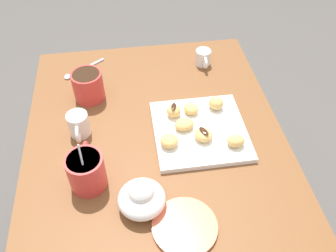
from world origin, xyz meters
TOP-DOWN VIEW (x-y plane):
  - ground_plane at (0.00, 0.00)m, footprint 8.00×8.00m
  - dining_table at (0.00, 0.00)m, footprint 0.86×0.74m
  - pastry_plate_square at (-0.03, -0.13)m, footprint 0.26×0.26m
  - coffee_mug_red_left at (-0.16, 0.19)m, footprint 0.13×0.09m
  - coffee_mug_red_right at (0.17, 0.19)m, footprint 0.13×0.10m
  - cream_pitcher_white at (0.01, 0.21)m, footprint 0.10×0.06m
  - ice_cream_bowl at (-0.25, 0.06)m, footprint 0.12×0.12m
  - chocolate_sauce_pitcher at (0.29, -0.21)m, footprint 0.09×0.05m
  - saucer_coral_left at (-0.32, -0.03)m, footprint 0.15×0.15m
  - loose_spoon_near_saucer at (0.31, 0.22)m, footprint 0.10×0.14m
  - beignet_0 at (-0.07, -0.13)m, footprint 0.07×0.07m
  - chocolate_drizzle_0 at (-0.07, -0.13)m, footprint 0.04×0.03m
  - beignet_1 at (0.04, -0.12)m, footprint 0.06×0.06m
  - beignet_2 at (-0.08, -0.03)m, footprint 0.06×0.06m
  - beignet_3 at (0.03, -0.06)m, footprint 0.05×0.05m
  - chocolate_drizzle_3 at (0.03, -0.06)m, footprint 0.03×0.02m
  - beignet_4 at (-0.11, -0.21)m, footprint 0.04×0.05m
  - beignet_5 at (-0.02, -0.08)m, footprint 0.05×0.06m
  - beignet_6 at (0.05, -0.19)m, footprint 0.06×0.06m

SIDE VIEW (x-z plane):
  - ground_plane at x=0.00m, z-range 0.00..0.00m
  - dining_table at x=0.00m, z-range 0.21..0.95m
  - loose_spoon_near_saucer at x=0.31m, z-range 0.74..0.74m
  - saucer_coral_left at x=-0.32m, z-range 0.74..0.75m
  - pastry_plate_square at x=-0.03m, z-range 0.74..0.75m
  - beignet_1 at x=0.04m, z-range 0.75..0.78m
  - beignet_5 at x=-0.02m, z-range 0.75..0.78m
  - chocolate_sauce_pitcher at x=0.29m, z-range 0.74..0.80m
  - beignet_0 at x=-0.07m, z-range 0.75..0.78m
  - beignet_2 at x=-0.08m, z-range 0.75..0.78m
  - beignet_4 at x=-0.11m, z-range 0.75..0.79m
  - beignet_3 at x=0.03m, z-range 0.75..0.79m
  - beignet_6 at x=0.05m, z-range 0.75..0.79m
  - ice_cream_bowl at x=-0.25m, z-range 0.73..0.82m
  - cream_pitcher_white at x=0.01m, z-range 0.74..0.81m
  - chocolate_drizzle_0 at x=-0.07m, z-range 0.78..0.79m
  - coffee_mug_red_right at x=0.17m, z-range 0.74..0.83m
  - chocolate_drizzle_3 at x=0.03m, z-range 0.79..0.79m
  - coffee_mug_red_left at x=-0.16m, z-range 0.71..0.87m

